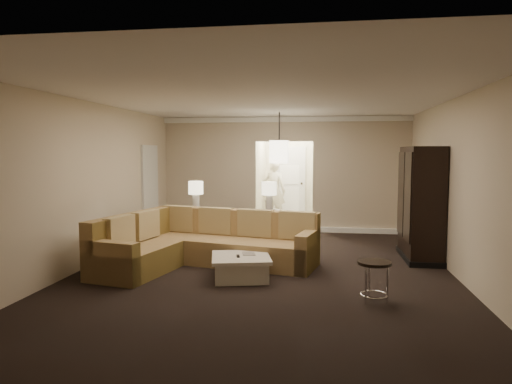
% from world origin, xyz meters
% --- Properties ---
extents(ground, '(8.00, 8.00, 0.00)m').
position_xyz_m(ground, '(0.00, 0.00, 0.00)').
color(ground, black).
rests_on(ground, ground).
extents(wall_back, '(6.00, 0.04, 2.80)m').
position_xyz_m(wall_back, '(0.00, 4.00, 1.40)').
color(wall_back, '#C3B394').
rests_on(wall_back, ground).
extents(wall_front, '(6.00, 0.04, 2.80)m').
position_xyz_m(wall_front, '(0.00, -4.00, 1.40)').
color(wall_front, '#C3B394').
rests_on(wall_front, ground).
extents(wall_left, '(0.04, 8.00, 2.80)m').
position_xyz_m(wall_left, '(-3.00, 0.00, 1.40)').
color(wall_left, '#C3B394').
rests_on(wall_left, ground).
extents(wall_right, '(0.04, 8.00, 2.80)m').
position_xyz_m(wall_right, '(3.00, 0.00, 1.40)').
color(wall_right, '#C3B394').
rests_on(wall_right, ground).
extents(ceiling, '(6.00, 8.00, 0.02)m').
position_xyz_m(ceiling, '(0.00, 0.00, 2.80)').
color(ceiling, white).
rests_on(ceiling, wall_back).
extents(crown_molding, '(6.00, 0.10, 0.12)m').
position_xyz_m(crown_molding, '(0.00, 3.95, 2.73)').
color(crown_molding, white).
rests_on(crown_molding, wall_back).
extents(baseboard, '(6.00, 0.10, 0.12)m').
position_xyz_m(baseboard, '(0.00, 3.95, 0.06)').
color(baseboard, white).
rests_on(baseboard, ground).
extents(side_door, '(0.05, 0.90, 2.10)m').
position_xyz_m(side_door, '(-2.97, 2.80, 1.05)').
color(side_door, silver).
rests_on(side_door, ground).
extents(foyer, '(1.44, 2.02, 2.80)m').
position_xyz_m(foyer, '(0.00, 5.34, 1.30)').
color(foyer, beige).
rests_on(foyer, ground).
extents(sectional_sofa, '(3.53, 2.62, 0.93)m').
position_xyz_m(sectional_sofa, '(-1.14, 0.35, 0.37)').
color(sectional_sofa, brown).
rests_on(sectional_sofa, ground).
extents(coffee_table, '(1.06, 1.06, 0.37)m').
position_xyz_m(coffee_table, '(-0.30, -0.35, 0.18)').
color(coffee_table, white).
rests_on(coffee_table, ground).
extents(console_table, '(1.98, 0.50, 0.76)m').
position_xyz_m(console_table, '(-0.90, 2.00, 0.45)').
color(console_table, black).
rests_on(console_table, ground).
extents(armoire, '(0.61, 1.42, 2.04)m').
position_xyz_m(armoire, '(2.69, 1.40, 0.98)').
color(armoire, black).
rests_on(armoire, ground).
extents(drink_table, '(0.43, 0.43, 0.54)m').
position_xyz_m(drink_table, '(1.61, -1.20, 0.38)').
color(drink_table, black).
rests_on(drink_table, ground).
extents(table_lamp_left, '(0.30, 0.30, 0.58)m').
position_xyz_m(table_lamp_left, '(-1.66, 1.98, 1.15)').
color(table_lamp_left, silver).
rests_on(table_lamp_left, console_table).
extents(table_lamp_right, '(0.30, 0.30, 0.58)m').
position_xyz_m(table_lamp_right, '(-0.14, 2.02, 1.15)').
color(table_lamp_right, silver).
rests_on(table_lamp_right, console_table).
extents(pendant_light, '(0.38, 0.38, 1.09)m').
position_xyz_m(pendant_light, '(0.00, 2.70, 1.95)').
color(pendant_light, black).
rests_on(pendant_light, ceiling).
extents(person, '(0.80, 0.66, 1.92)m').
position_xyz_m(person, '(-0.38, 5.40, 0.96)').
color(person, '#EBE4C7').
rests_on(person, ground).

